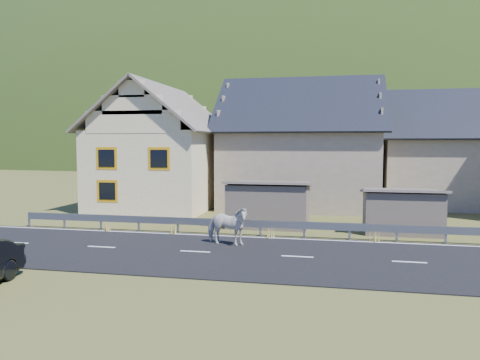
# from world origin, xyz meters

# --- Properties ---
(ground) EXTENTS (160.00, 160.00, 0.00)m
(ground) POSITION_xyz_m (0.00, 0.00, 0.00)
(ground) COLOR #46481E
(ground) RESTS_ON ground
(road) EXTENTS (60.00, 7.00, 0.04)m
(road) POSITION_xyz_m (0.00, 0.00, 0.02)
(road) COLOR black
(road) RESTS_ON ground
(lane_markings) EXTENTS (60.00, 6.60, 0.01)m
(lane_markings) POSITION_xyz_m (0.00, 0.00, 0.04)
(lane_markings) COLOR silver
(lane_markings) RESTS_ON road
(guardrail) EXTENTS (28.10, 0.09, 0.75)m
(guardrail) POSITION_xyz_m (-0.00, 3.68, 0.56)
(guardrail) COLOR #93969B
(guardrail) RESTS_ON ground
(shed_left) EXTENTS (4.30, 3.30, 2.40)m
(shed_left) POSITION_xyz_m (-2.00, 6.50, 1.10)
(shed_left) COLOR #6E6154
(shed_left) RESTS_ON ground
(shed_right) EXTENTS (3.80, 2.90, 2.20)m
(shed_right) POSITION_xyz_m (4.50, 6.00, 1.00)
(shed_right) COLOR #6E6154
(shed_right) RESTS_ON ground
(house_cream) EXTENTS (7.80, 9.80, 8.30)m
(house_cream) POSITION_xyz_m (-10.00, 12.00, 4.36)
(house_cream) COLOR beige
(house_cream) RESTS_ON ground
(house_stone_a) EXTENTS (10.80, 9.80, 8.90)m
(house_stone_a) POSITION_xyz_m (-1.00, 15.00, 4.63)
(house_stone_a) COLOR gray
(house_stone_a) RESTS_ON ground
(house_stone_b) EXTENTS (9.80, 8.80, 8.10)m
(house_stone_b) POSITION_xyz_m (9.00, 17.00, 4.24)
(house_stone_b) COLOR gray
(house_stone_b) RESTS_ON ground
(mountain) EXTENTS (440.00, 280.00, 260.00)m
(mountain) POSITION_xyz_m (5.00, 180.00, -20.00)
(mountain) COLOR #263E16
(mountain) RESTS_ON ground
(conifer_patch) EXTENTS (76.00, 50.00, 28.00)m
(conifer_patch) POSITION_xyz_m (-55.00, 110.00, 6.00)
(conifer_patch) COLOR black
(conifer_patch) RESTS_ON ground
(horse) EXTENTS (1.22, 2.07, 1.64)m
(horse) POSITION_xyz_m (-3.06, 1.45, 0.86)
(horse) COLOR silver
(horse) RESTS_ON road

